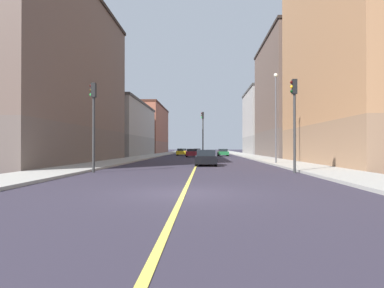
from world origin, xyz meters
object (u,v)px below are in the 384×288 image
(building_right_midblock, at_px, (120,129))
(traffic_light_left_near, at_px, (294,112))
(car_maroon, at_px, (192,153))
(car_red, at_px, (197,151))
(car_green, at_px, (223,152))
(building_left_far, at_px, (267,122))
(car_yellow, at_px, (182,152))
(car_black, at_px, (206,158))
(traffic_light_median_far, at_px, (203,129))
(traffic_light_right_near, at_px, (93,114))
(building_left_mid, at_px, (293,99))
(building_right_distant, at_px, (146,130))
(building_left_near, at_px, (360,34))
(street_lamp_left_near, at_px, (276,109))
(building_right_corner, at_px, (49,76))

(building_right_midblock, xyz_separation_m, traffic_light_left_near, (21.11, -40.02, -1.11))
(car_maroon, bearing_deg, car_red, 89.53)
(car_green, height_order, car_red, car_green)
(building_left_far, distance_m, traffic_light_left_near, 55.79)
(car_yellow, xyz_separation_m, car_red, (2.50, 18.41, -0.05))
(car_black, bearing_deg, traffic_light_median_far, 91.29)
(traffic_light_right_near, relative_size, car_yellow, 1.38)
(building_left_far, bearing_deg, traffic_light_right_near, -111.03)
(traffic_light_median_far, height_order, car_green, traffic_light_median_far)
(building_right_midblock, height_order, car_red, building_right_midblock)
(building_left_mid, xyz_separation_m, building_right_midblock, (-29.76, 6.96, -4.51))
(building_right_distant, distance_m, traffic_light_median_far, 45.01)
(car_yellow, xyz_separation_m, car_maroon, (2.27, -9.01, 0.00))
(traffic_light_left_near, relative_size, traffic_light_right_near, 1.02)
(traffic_light_left_near, relative_size, traffic_light_median_far, 0.90)
(traffic_light_right_near, bearing_deg, building_right_distant, 97.31)
(building_left_far, bearing_deg, building_left_mid, -90.00)
(traffic_light_right_near, height_order, traffic_light_median_far, traffic_light_median_far)
(traffic_light_left_near, bearing_deg, car_yellow, 103.11)
(building_left_near, bearing_deg, building_right_distant, 117.56)
(building_left_mid, bearing_deg, street_lamp_left_near, -108.31)
(car_red, height_order, car_black, car_black)
(building_right_distant, relative_size, car_red, 6.27)
(building_left_far, height_order, car_black, building_left_far)
(building_left_near, bearing_deg, traffic_light_right_near, -154.40)
(traffic_light_left_near, relative_size, car_maroon, 1.28)
(building_right_distant, relative_size, car_green, 6.24)
(car_yellow, height_order, car_black, car_black)
(building_right_corner, height_order, car_red, building_right_corner)
(building_left_mid, height_order, car_yellow, building_left_mid)
(building_right_midblock, xyz_separation_m, car_black, (15.74, -32.00, -4.21))
(building_right_midblock, relative_size, building_right_distant, 0.95)
(car_black, bearing_deg, car_maroon, 94.97)
(building_right_midblock, distance_m, traffic_light_right_near, 40.95)
(building_left_mid, xyz_separation_m, building_left_far, (0.00, 21.95, -2.16))
(building_left_mid, distance_m, traffic_light_right_near, 39.66)
(street_lamp_left_near, bearing_deg, car_maroon, 110.27)
(building_right_corner, bearing_deg, car_yellow, 69.58)
(building_left_far, bearing_deg, car_maroon, -126.68)
(traffic_light_left_near, xyz_separation_m, car_green, (-2.25, 38.90, -3.12))
(building_right_distant, relative_size, traffic_light_median_far, 4.09)
(building_right_corner, relative_size, building_right_midblock, 1.05)
(building_right_corner, bearing_deg, car_maroon, 57.52)
(street_lamp_left_near, bearing_deg, traffic_light_median_far, 114.45)
(building_left_mid, bearing_deg, building_right_distant, 131.11)
(building_left_far, bearing_deg, car_green, -124.06)
(building_right_distant, bearing_deg, car_red, -25.22)
(building_left_far, height_order, building_right_corner, building_right_corner)
(building_left_near, distance_m, traffic_light_median_far, 22.05)
(street_lamp_left_near, relative_size, car_yellow, 2.01)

